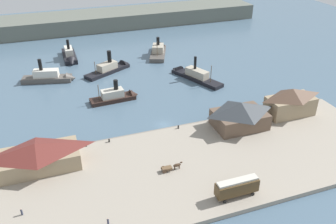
% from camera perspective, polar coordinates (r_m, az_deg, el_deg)
% --- Properties ---
extents(ground_plane, '(320.00, 320.00, 0.00)m').
position_cam_1_polar(ground_plane, '(107.33, -0.67, -2.07)').
color(ground_plane, slate).
extents(quay_promenade, '(110.00, 36.00, 1.20)m').
position_cam_1_polar(quay_promenade, '(90.15, 3.94, -8.65)').
color(quay_promenade, '#9E9384').
rests_on(quay_promenade, ground).
extents(seawall_edge, '(110.00, 0.80, 1.00)m').
position_cam_1_polar(seawall_edge, '(104.18, -0.03, -2.81)').
color(seawall_edge, gray).
rests_on(seawall_edge, ground).
extents(ferry_shed_central_terminal, '(20.11, 10.04, 6.94)m').
position_cam_1_polar(ferry_shed_central_terminal, '(92.16, -20.28, -6.57)').
color(ferry_shed_central_terminal, '#998466').
rests_on(ferry_shed_central_terminal, quay_promenade).
extents(ferry_shed_customs_shed, '(15.15, 10.71, 7.85)m').
position_cam_1_polar(ferry_shed_customs_shed, '(104.40, 11.50, -0.39)').
color(ferry_shed_customs_shed, brown).
rests_on(ferry_shed_customs_shed, quay_promenade).
extents(ferry_shed_east_terminal, '(14.84, 7.66, 8.73)m').
position_cam_1_polar(ferry_shed_east_terminal, '(114.74, 19.11, 1.61)').
color(ferry_shed_east_terminal, '#998466').
rests_on(ferry_shed_east_terminal, quay_promenade).
extents(street_tram, '(9.81, 2.79, 4.41)m').
position_cam_1_polar(street_tram, '(80.71, 11.02, -11.68)').
color(street_tram, '#4C381E').
rests_on(street_tram, quay_promenade).
extents(horse_cart, '(5.40, 1.47, 1.87)m').
position_cam_1_polar(horse_cart, '(87.16, 0.50, -8.83)').
color(horse_cart, brown).
rests_on(horse_cart, quay_promenade).
extents(pedestrian_walking_east, '(0.41, 0.41, 1.66)m').
position_cam_1_polar(pedestrian_walking_east, '(82.15, -22.45, -14.63)').
color(pedestrian_walking_east, '#33384C').
rests_on(pedestrian_walking_east, quay_promenade).
extents(pedestrian_at_waters_edge, '(0.41, 0.41, 1.67)m').
position_cam_1_polar(pedestrian_at_waters_edge, '(75.49, -9.61, -16.97)').
color(pedestrian_at_waters_edge, '#33384C').
rests_on(pedestrian_at_waters_edge, quay_promenade).
extents(mooring_post_center_west, '(0.44, 0.44, 0.90)m').
position_cam_1_polar(mooring_post_center_west, '(98.59, -9.44, -4.54)').
color(mooring_post_center_west, black).
rests_on(mooring_post_center_west, quay_promenade).
extents(mooring_post_east, '(0.44, 0.44, 0.90)m').
position_cam_1_polar(mooring_post_east, '(103.18, 1.66, -2.42)').
color(mooring_post_east, black).
rests_on(mooring_post_east, quay_promenade).
extents(mooring_post_center_east, '(0.44, 0.44, 0.90)m').
position_cam_1_polar(mooring_post_center_east, '(98.06, -13.02, -5.17)').
color(mooring_post_center_east, black).
rests_on(mooring_post_center_east, quay_promenade).
extents(ferry_near_quay, '(14.05, 24.43, 10.48)m').
position_cam_1_polar(ferry_near_quay, '(138.04, 3.86, 6.04)').
color(ferry_near_quay, black).
rests_on(ferry_near_quay, ground).
extents(ferry_approaching_east, '(21.08, 14.61, 10.27)m').
position_cam_1_polar(ferry_approaching_east, '(145.78, -8.97, 7.08)').
color(ferry_approaching_east, black).
rests_on(ferry_approaching_east, ground).
extents(ferry_moored_east, '(20.31, 9.30, 10.23)m').
position_cam_1_polar(ferry_moored_east, '(141.76, -18.21, 5.36)').
color(ferry_moored_east, '#514C47').
rests_on(ferry_moored_east, ground).
extents(ferry_mid_harbor, '(16.90, 5.76, 8.86)m').
position_cam_1_polar(ferry_mid_harbor, '(122.06, -8.12, 2.57)').
color(ferry_mid_harbor, black).
rests_on(ferry_mid_harbor, ground).
extents(ferry_outer_harbor, '(13.06, 21.11, 10.14)m').
position_cam_1_polar(ferry_outer_harbor, '(162.88, -1.55, 9.89)').
color(ferry_outer_harbor, '#514C47').
rests_on(ferry_outer_harbor, ground).
extents(ferry_departing_north, '(5.27, 18.70, 10.20)m').
position_cam_1_polar(ferry_departing_north, '(161.15, -15.50, 8.62)').
color(ferry_departing_north, black).
rests_on(ferry_departing_north, ground).
extents(far_headland, '(180.00, 24.00, 8.00)m').
position_cam_1_polar(far_headland, '(205.50, -11.04, 14.26)').
color(far_headland, '#60665B').
rests_on(far_headland, ground).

